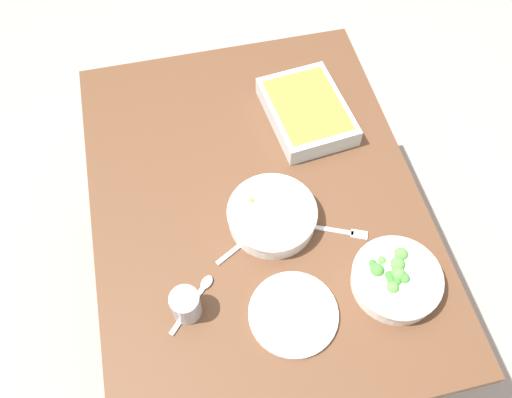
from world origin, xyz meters
The scene contains 11 objects.
ground_plane centered at (0.00, 0.00, 0.00)m, with size 6.00×6.00×0.00m, color #9E9389.
dining_table centered at (0.00, 0.00, 0.65)m, with size 1.20×0.90×0.74m.
stew_bowl centered at (0.08, 0.03, 0.77)m, with size 0.24×0.24×0.06m.
broccoli_bowl centered at (0.32, 0.28, 0.77)m, with size 0.23×0.23×0.07m.
baking_dish centered at (-0.25, 0.21, 0.77)m, with size 0.32×0.25×0.06m.
drink_cup centered at (0.28, -0.24, 0.78)m, with size 0.07×0.07×0.08m.
side_plate centered at (0.34, 0.01, 0.75)m, with size 0.22×0.22×0.01m, color silver.
spoon_by_stew centered at (0.11, -0.04, 0.74)m, with size 0.10×0.16×0.01m.
spoon_by_broccoli centered at (0.28, 0.27, 0.74)m, with size 0.18×0.05×0.01m.
spoon_spare centered at (0.24, -0.21, 0.74)m, with size 0.14×0.13×0.01m.
fork_on_table centered at (0.15, 0.19, 0.74)m, with size 0.09×0.17×0.01m.
Camera 1 is at (0.75, -0.17, 2.00)m, focal length 37.59 mm.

